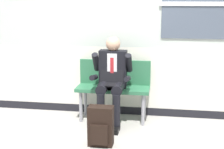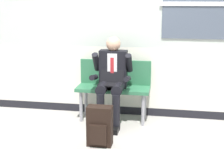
# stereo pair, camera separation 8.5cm
# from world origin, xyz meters

# --- Properties ---
(ground_plane) EXTENTS (18.00, 18.00, 0.00)m
(ground_plane) POSITION_xyz_m (0.00, 0.00, 0.00)
(ground_plane) COLOR #9E9991
(station_wall) EXTENTS (6.31, 0.17, 2.81)m
(station_wall) POSITION_xyz_m (0.01, 0.63, 1.40)
(station_wall) COLOR beige
(station_wall) RESTS_ON ground
(bench_with_person) EXTENTS (1.08, 0.42, 0.89)m
(bench_with_person) POSITION_xyz_m (-0.03, 0.35, 0.54)
(bench_with_person) COLOR #2D6B47
(bench_with_person) RESTS_ON ground
(person_seated) EXTENTS (0.57, 0.70, 1.26)m
(person_seated) POSITION_xyz_m (-0.03, 0.16, 0.68)
(person_seated) COLOR black
(person_seated) RESTS_ON ground
(backpack) EXTENTS (0.31, 0.21, 0.51)m
(backpack) POSITION_xyz_m (-0.04, -0.64, 0.25)
(backpack) COLOR black
(backpack) RESTS_ON ground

